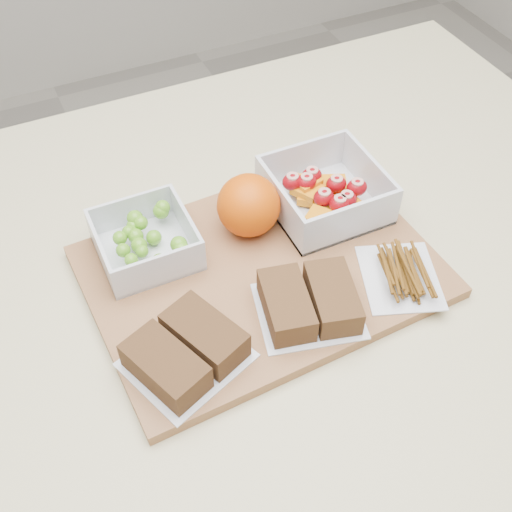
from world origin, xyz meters
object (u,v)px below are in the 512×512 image
at_px(cutting_board, 262,272).
at_px(sandwich_bag_center, 309,302).
at_px(orange, 249,205).
at_px(pretzel_bag, 401,272).
at_px(fruit_container, 325,194).
at_px(sandwich_bag_left, 186,351).
at_px(grape_container, 147,240).

distance_m(cutting_board, sandwich_bag_center, 0.09).
bearing_deg(cutting_board, sandwich_bag_center, -79.25).
bearing_deg(orange, pretzel_bag, -49.90).
height_order(cutting_board, pretzel_bag, pretzel_bag).
bearing_deg(pretzel_bag, fruit_container, 98.62).
bearing_deg(sandwich_bag_center, cutting_board, 103.50).
distance_m(sandwich_bag_left, pretzel_bag, 0.28).
bearing_deg(sandwich_bag_left, cutting_board, 33.52).
height_order(orange, pretzel_bag, orange).
bearing_deg(pretzel_bag, sandwich_bag_left, -179.75).
distance_m(fruit_container, pretzel_bag, 0.15).
distance_m(grape_container, sandwich_bag_left, 0.17).
bearing_deg(orange, grape_container, 173.43).
xyz_separation_m(orange, sandwich_bag_left, (-0.15, -0.16, -0.02)).
xyz_separation_m(cutting_board, sandwich_bag_left, (-0.13, -0.09, 0.03)).
height_order(fruit_container, orange, orange).
bearing_deg(sandwich_bag_center, sandwich_bag_left, -178.78).
relative_size(cutting_board, fruit_container, 2.96).
distance_m(fruit_container, orange, 0.11).
xyz_separation_m(sandwich_bag_left, pretzel_bag, (0.28, 0.00, -0.01)).
height_order(grape_container, fruit_container, fruit_container).
bearing_deg(grape_container, fruit_container, -4.98).
relative_size(grape_container, sandwich_bag_left, 0.77).
height_order(sandwich_bag_left, sandwich_bag_center, same).
height_order(grape_container, pretzel_bag, grape_container).
bearing_deg(fruit_container, pretzel_bag, -81.38).
height_order(cutting_board, fruit_container, fruit_container).
xyz_separation_m(grape_container, orange, (0.13, -0.02, 0.02)).
height_order(orange, sandwich_bag_center, orange).
bearing_deg(cutting_board, orange, 75.88).
relative_size(cutting_board, sandwich_bag_left, 2.75).
xyz_separation_m(cutting_board, fruit_container, (0.12, 0.06, 0.03)).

